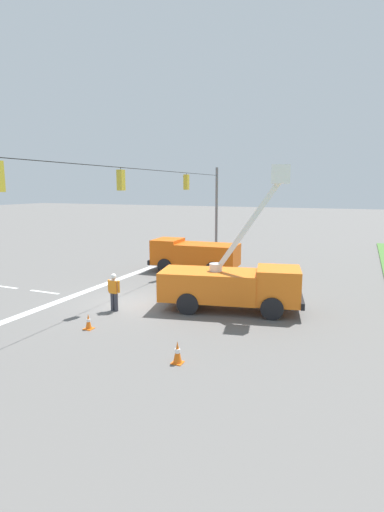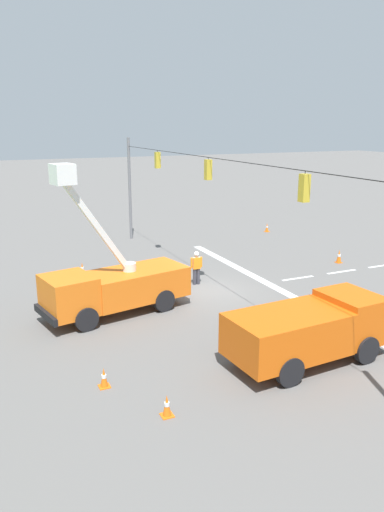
{
  "view_description": "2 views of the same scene",
  "coord_description": "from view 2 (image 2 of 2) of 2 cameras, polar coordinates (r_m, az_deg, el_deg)",
  "views": [
    {
      "loc": [
        16.39,
        10.5,
        5.68
      ],
      "look_at": [
        -0.72,
        3.18,
        2.48
      ],
      "focal_mm": 28.0,
      "sensor_mm": 36.0,
      "label": 1
    },
    {
      "loc": [
        -21.25,
        10.5,
        8.18
      ],
      "look_at": [
        0.04,
        0.95,
        1.94
      ],
      "focal_mm": 35.0,
      "sensor_mm": 36.0,
      "label": 2
    }
  ],
  "objects": [
    {
      "name": "ground_plane",
      "position": [
        25.07,
        2.02,
        -4.07
      ],
      "size": [
        200.0,
        200.0,
        0.0
      ],
      "primitive_type": "plane",
      "color": "#605E5B"
    },
    {
      "name": "lane_markings",
      "position": [
        27.45,
        11.13,
        -2.64
      ],
      "size": [
        17.6,
        15.25,
        0.01
      ],
      "color": "silver",
      "rests_on": "ground"
    },
    {
      "name": "signal_gantry",
      "position": [
        24.02,
        2.1,
        6.0
      ],
      "size": [
        26.2,
        0.33,
        7.2
      ],
      "color": "slate",
      "rests_on": "ground"
    },
    {
      "name": "utility_truck_bucket_lift",
      "position": [
        22.07,
        -8.98,
        -3.26
      ],
      "size": [
        3.57,
        6.87,
        6.65
      ],
      "color": "orange",
      "rests_on": "ground"
    },
    {
      "name": "utility_truck_support_near",
      "position": [
        18.06,
        13.25,
        -8.08
      ],
      "size": [
        2.76,
        6.08,
        2.18
      ],
      "color": "#D6560F",
      "rests_on": "ground"
    },
    {
      "name": "road_worker",
      "position": [
        25.86,
        0.51,
        -1.13
      ],
      "size": [
        0.26,
        0.65,
        1.77
      ],
      "color": "#383842",
      "rests_on": "ground"
    },
    {
      "name": "traffic_cone_foreground_left",
      "position": [
        16.59,
        -10.03,
        -13.55
      ],
      "size": [
        0.36,
        0.36,
        0.66
      ],
      "color": "orange",
      "rests_on": "ground"
    },
    {
      "name": "traffic_cone_foreground_right",
      "position": [
        31.31,
        16.46,
        -0.03
      ],
      "size": [
        0.36,
        0.36,
        0.8
      ],
      "color": "orange",
      "rests_on": "ground"
    },
    {
      "name": "traffic_cone_mid_left",
      "position": [
        14.95,
        -2.89,
        -16.73
      ],
      "size": [
        0.36,
        0.36,
        0.67
      ],
      "color": "orange",
      "rests_on": "ground"
    },
    {
      "name": "traffic_cone_mid_right",
      "position": [
        28.08,
        -2.4,
        -1.29
      ],
      "size": [
        0.36,
        0.36,
        0.65
      ],
      "color": "orange",
      "rests_on": "ground"
    },
    {
      "name": "traffic_cone_near_bucket",
      "position": [
        39.13,
        8.56,
        3.24
      ],
      "size": [
        0.36,
        0.36,
        0.68
      ],
      "color": "orange",
      "rests_on": "ground"
    },
    {
      "name": "traffic_cone_lane_edge_a",
      "position": [
        28.15,
        -12.43,
        -1.47
      ],
      "size": [
        0.36,
        0.36,
        0.76
      ],
      "color": "orange",
      "rests_on": "ground"
    }
  ]
}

